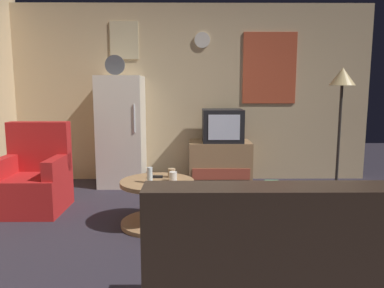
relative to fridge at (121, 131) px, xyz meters
name	(u,v)px	position (x,y,z in m)	size (l,w,h in m)	color
ground_plane	(189,247)	(0.93, -2.10, -0.75)	(12.00, 12.00, 0.00)	#2D2833
wall_with_art	(189,93)	(0.94, 0.35, 0.51)	(5.20, 0.12, 2.51)	#D1B284
fridge	(121,131)	(0.00, 0.00, 0.00)	(0.60, 0.62, 1.77)	silver
tv_stand	(219,163)	(1.35, -0.05, -0.45)	(0.84, 0.53, 0.61)	#9E754C
crt_tv	(222,125)	(1.38, -0.05, 0.08)	(0.54, 0.51, 0.44)	black
standing_lamp	(342,86)	(2.83, -0.45, 0.60)	(0.32, 0.32, 1.59)	#332D28
coffee_table	(157,203)	(0.62, -1.58, -0.53)	(0.72, 0.72, 0.45)	#9E754C
wine_glass	(149,175)	(0.56, -1.66, -0.23)	(0.05, 0.05, 0.15)	silver
mug_ceramic_white	(173,176)	(0.77, -1.59, -0.26)	(0.08, 0.08, 0.09)	silver
mug_ceramic_tan	(171,173)	(0.75, -1.44, -0.26)	(0.08, 0.08, 0.09)	tan
remote_control	(155,177)	(0.59, -1.46, -0.30)	(0.15, 0.04, 0.02)	black
armchair	(34,180)	(-0.78, -1.09, -0.42)	(0.68, 0.68, 0.96)	red
book_stack	(272,185)	(2.05, -0.24, -0.70)	(0.22, 0.14, 0.10)	slate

